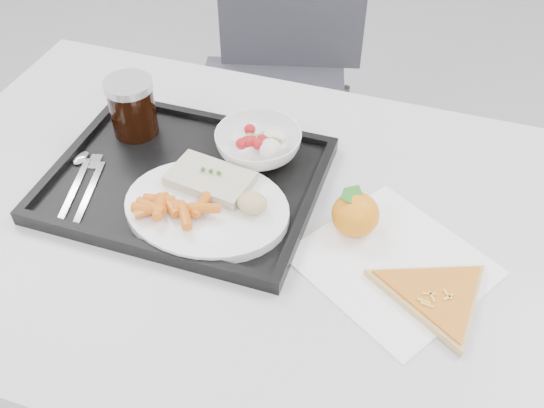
{
  "coord_description": "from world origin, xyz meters",
  "views": [
    {
      "loc": [
        0.26,
        -0.34,
        1.46
      ],
      "look_at": [
        0.04,
        0.32,
        0.77
      ],
      "focal_mm": 40.0,
      "sensor_mm": 36.0,
      "label": 1
    }
  ],
  "objects_px": {
    "table": "(246,243)",
    "tangerine": "(355,214)",
    "salad_bowl": "(258,144)",
    "chair": "(279,63)",
    "tray": "(186,181)",
    "cola_glass": "(132,106)",
    "pizza_slice": "(436,295)",
    "dinner_plate": "(207,209)"
  },
  "relations": [
    {
      "from": "chair",
      "to": "pizza_slice",
      "type": "xyz_separation_m",
      "value": [
        0.51,
        -0.87,
        0.22
      ]
    },
    {
      "from": "chair",
      "to": "tangerine",
      "type": "distance_m",
      "value": 0.89
    },
    {
      "from": "table",
      "to": "cola_glass",
      "type": "bearing_deg",
      "value": 153.72
    },
    {
      "from": "chair",
      "to": "cola_glass",
      "type": "distance_m",
      "value": 0.72
    },
    {
      "from": "chair",
      "to": "dinner_plate",
      "type": "xyz_separation_m",
      "value": [
        0.14,
        -0.82,
        0.24
      ]
    },
    {
      "from": "table",
      "to": "tray",
      "type": "height_order",
      "value": "tray"
    },
    {
      "from": "tray",
      "to": "table",
      "type": "bearing_deg",
      "value": -17.11
    },
    {
      "from": "table",
      "to": "dinner_plate",
      "type": "distance_m",
      "value": 0.11
    },
    {
      "from": "table",
      "to": "salad_bowl",
      "type": "relative_size",
      "value": 7.89
    },
    {
      "from": "pizza_slice",
      "to": "tangerine",
      "type": "bearing_deg",
      "value": 145.47
    },
    {
      "from": "table",
      "to": "tangerine",
      "type": "distance_m",
      "value": 0.2
    },
    {
      "from": "chair",
      "to": "cola_glass",
      "type": "relative_size",
      "value": 8.61
    },
    {
      "from": "pizza_slice",
      "to": "cola_glass",
      "type": "bearing_deg",
      "value": 160.77
    },
    {
      "from": "cola_glass",
      "to": "tangerine",
      "type": "distance_m",
      "value": 0.45
    },
    {
      "from": "chair",
      "to": "dinner_plate",
      "type": "relative_size",
      "value": 3.44
    },
    {
      "from": "chair",
      "to": "tray",
      "type": "xyz_separation_m",
      "value": [
        0.07,
        -0.76,
        0.22
      ]
    },
    {
      "from": "dinner_plate",
      "to": "tangerine",
      "type": "distance_m",
      "value": 0.24
    },
    {
      "from": "chair",
      "to": "pizza_slice",
      "type": "height_order",
      "value": "chair"
    },
    {
      "from": "cola_glass",
      "to": "pizza_slice",
      "type": "distance_m",
      "value": 0.62
    },
    {
      "from": "tray",
      "to": "pizza_slice",
      "type": "height_order",
      "value": "tray"
    },
    {
      "from": "table",
      "to": "salad_bowl",
      "type": "height_order",
      "value": "salad_bowl"
    },
    {
      "from": "dinner_plate",
      "to": "tray",
      "type": "bearing_deg",
      "value": 136.22
    },
    {
      "from": "dinner_plate",
      "to": "table",
      "type": "bearing_deg",
      "value": 25.65
    },
    {
      "from": "salad_bowl",
      "to": "dinner_plate",
      "type": "bearing_deg",
      "value": -100.49
    },
    {
      "from": "tray",
      "to": "tangerine",
      "type": "distance_m",
      "value": 0.3
    },
    {
      "from": "table",
      "to": "cola_glass",
      "type": "distance_m",
      "value": 0.32
    },
    {
      "from": "chair",
      "to": "salad_bowl",
      "type": "bearing_deg",
      "value": -75.43
    },
    {
      "from": "tray",
      "to": "salad_bowl",
      "type": "distance_m",
      "value": 0.14
    },
    {
      "from": "salad_bowl",
      "to": "tangerine",
      "type": "xyz_separation_m",
      "value": [
        0.2,
        -0.11,
        -0.0
      ]
    },
    {
      "from": "tangerine",
      "to": "pizza_slice",
      "type": "xyz_separation_m",
      "value": [
        0.14,
        -0.1,
        -0.02
      ]
    },
    {
      "from": "tangerine",
      "to": "tray",
      "type": "bearing_deg",
      "value": 177.62
    },
    {
      "from": "salad_bowl",
      "to": "pizza_slice",
      "type": "bearing_deg",
      "value": -31.56
    },
    {
      "from": "chair",
      "to": "dinner_plate",
      "type": "bearing_deg",
      "value": -80.32
    },
    {
      "from": "chair",
      "to": "salad_bowl",
      "type": "relative_size",
      "value": 6.11
    },
    {
      "from": "table",
      "to": "dinner_plate",
      "type": "bearing_deg",
      "value": -154.35
    },
    {
      "from": "table",
      "to": "tangerine",
      "type": "height_order",
      "value": "tangerine"
    },
    {
      "from": "salad_bowl",
      "to": "cola_glass",
      "type": "height_order",
      "value": "cola_glass"
    },
    {
      "from": "tangerine",
      "to": "pizza_slice",
      "type": "bearing_deg",
      "value": -34.53
    },
    {
      "from": "chair",
      "to": "tangerine",
      "type": "bearing_deg",
      "value": -64.22
    },
    {
      "from": "pizza_slice",
      "to": "dinner_plate",
      "type": "bearing_deg",
      "value": 172.9
    },
    {
      "from": "table",
      "to": "pizza_slice",
      "type": "relative_size",
      "value": 5.09
    },
    {
      "from": "table",
      "to": "chair",
      "type": "xyz_separation_m",
      "value": [
        -0.2,
        0.79,
        -0.15
      ]
    }
  ]
}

